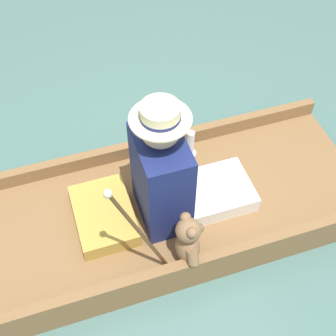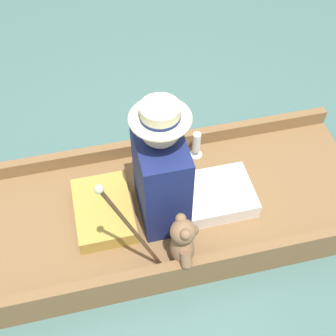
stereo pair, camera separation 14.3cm
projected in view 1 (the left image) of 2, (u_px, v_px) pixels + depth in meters
name	position (u px, v px, depth m)	size (l,w,h in m)	color
ground_plane	(170.00, 217.00, 3.08)	(16.00, 16.00, 0.00)	#476B66
punt_boat	(170.00, 210.00, 3.01)	(1.01, 2.52, 0.26)	brown
seat_cushion	(104.00, 215.00, 2.84)	(0.49, 0.34, 0.11)	#B7933D
seated_person	(172.00, 176.00, 2.68)	(0.41, 0.74, 0.89)	white
teddy_bear	(188.00, 242.00, 2.58)	(0.27, 0.16, 0.39)	#846042
wine_glass	(191.00, 142.00, 3.14)	(0.09, 0.09, 0.20)	silver
walking_cane	(136.00, 228.00, 2.28)	(0.04, 0.30, 0.84)	brown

